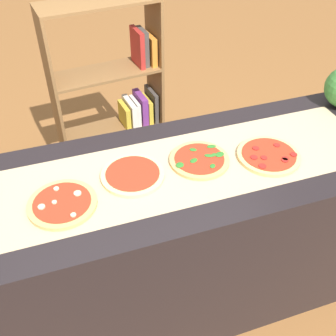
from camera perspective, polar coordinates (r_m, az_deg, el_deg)
name	(u,v)px	position (r m, az deg, el deg)	size (l,w,h in m)	color
ground_plane	(168,292)	(2.55, 0.00, -16.93)	(12.00, 12.00, 0.00)	brown
counter	(168,240)	(2.17, 0.00, -10.07)	(2.47, 0.76, 0.95)	black
parchment_paper	(168,171)	(1.83, 0.00, -0.46)	(1.98, 0.48, 0.00)	tan
pizza_mushroom_0	(62,204)	(1.72, -14.55, -4.84)	(0.28, 0.28, 0.03)	tan
pizza_plain_1	(133,175)	(1.80, -4.96, -0.93)	(0.28, 0.28, 0.02)	#E5C17F
pizza_spinach_2	(199,160)	(1.88, 4.41, 1.17)	(0.28, 0.28, 0.02)	tan
pizza_pepperoni_3	(269,156)	(1.95, 13.88, 1.70)	(0.29, 0.29, 0.02)	#DBB26B
bookshelf	(122,109)	(2.93, -6.45, 8.14)	(0.75, 0.35, 1.36)	brown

